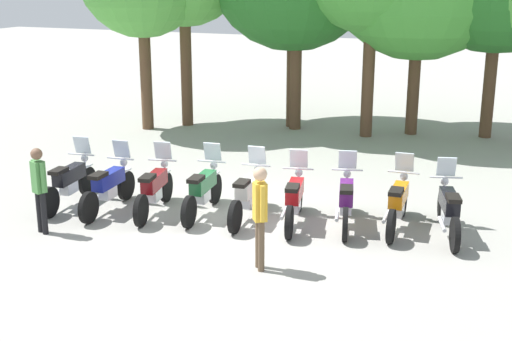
{
  "coord_description": "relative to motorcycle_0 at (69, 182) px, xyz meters",
  "views": [
    {
      "loc": [
        5.09,
        -11.93,
        4.74
      ],
      "look_at": [
        0.0,
        0.5,
        0.9
      ],
      "focal_mm": 48.43,
      "sensor_mm": 36.0,
      "label": 1
    }
  ],
  "objects": [
    {
      "name": "motorcycle_2",
      "position": [
        1.91,
        0.26,
        0.0
      ],
      "size": [
        0.69,
        2.17,
        1.37
      ],
      "rotation": [
        0.0,
        0.0,
        1.77
      ],
      "color": "black",
      "rests_on": "ground_plane"
    },
    {
      "name": "person_0",
      "position": [
        4.96,
        -1.55,
        0.52
      ],
      "size": [
        0.33,
        0.37,
        1.76
      ],
      "rotation": [
        0.0,
        0.0,
        3.79
      ],
      "color": "brown",
      "rests_on": "ground_plane"
    },
    {
      "name": "ground_plane",
      "position": [
        3.83,
        0.54,
        -0.52
      ],
      "size": [
        80.0,
        80.0,
        0.0
      ],
      "primitive_type": "plane",
      "color": "#9E9B93"
    },
    {
      "name": "motorcycle_6",
      "position": [
        5.73,
        1.01,
        0.0
      ],
      "size": [
        0.77,
        2.15,
        1.37
      ],
      "rotation": [
        0.0,
        0.0,
        1.82
      ],
      "color": "black",
      "rests_on": "ground_plane"
    },
    {
      "name": "person_1",
      "position": [
        0.53,
        -1.56,
        0.45
      ],
      "size": [
        0.4,
        0.28,
        1.66
      ],
      "rotation": [
        0.0,
        0.0,
        4.34
      ],
      "color": "black",
      "rests_on": "ground_plane"
    },
    {
      "name": "motorcycle_4",
      "position": [
        3.82,
        0.64,
        0.0
      ],
      "size": [
        0.62,
        2.19,
        1.37
      ],
      "rotation": [
        0.0,
        0.0,
        1.66
      ],
      "color": "black",
      "rests_on": "ground_plane"
    },
    {
      "name": "motorcycle_7",
      "position": [
        6.69,
        1.24,
        0.0
      ],
      "size": [
        0.62,
        2.19,
        1.37
      ],
      "rotation": [
        0.0,
        0.0,
        1.62
      ],
      "color": "black",
      "rests_on": "ground_plane"
    },
    {
      "name": "motorcycle_1",
      "position": [
        0.96,
        0.03,
        0.0
      ],
      "size": [
        0.62,
        2.19,
        1.37
      ],
      "rotation": [
        0.0,
        0.0,
        1.65
      ],
      "color": "black",
      "rests_on": "ground_plane"
    },
    {
      "name": "motorcycle_8",
      "position": [
        7.64,
        1.22,
        0.0
      ],
      "size": [
        0.81,
        2.13,
        1.37
      ],
      "rotation": [
        0.0,
        0.0,
        1.85
      ],
      "color": "black",
      "rests_on": "ground_plane"
    },
    {
      "name": "motorcycle_0",
      "position": [
        0.0,
        0.0,
        0.0
      ],
      "size": [
        0.62,
        2.19,
        1.37
      ],
      "rotation": [
        0.0,
        0.0,
        1.69
      ],
      "color": "black",
      "rests_on": "ground_plane"
    },
    {
      "name": "motorcycle_3",
      "position": [
        2.87,
        0.55,
        0.0
      ],
      "size": [
        0.62,
        2.19,
        1.37
      ],
      "rotation": [
        0.0,
        0.0,
        1.69
      ],
      "color": "black",
      "rests_on": "ground_plane"
    },
    {
      "name": "motorcycle_5",
      "position": [
        4.78,
        0.72,
        0.0
      ],
      "size": [
        0.72,
        2.16,
        1.37
      ],
      "rotation": [
        0.0,
        0.0,
        1.79
      ],
      "color": "black",
      "rests_on": "ground_plane"
    }
  ]
}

